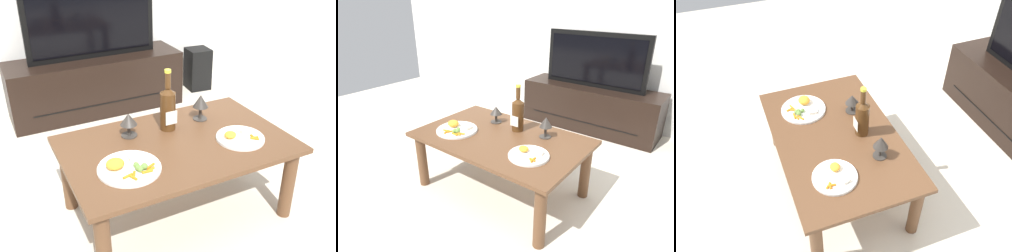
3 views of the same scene
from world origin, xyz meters
TOP-DOWN VIEW (x-y plane):
  - ground_plane at (0.00, 0.00)m, footprint 6.40×6.40m
  - dining_table at (0.00, 0.00)m, footprint 1.14×0.72m
  - tv_stand at (0.04, 1.47)m, footprint 1.40×0.43m
  - tv_screen at (0.04, 1.47)m, footprint 1.03×0.05m
  - floor_speaker at (1.03, 1.50)m, footprint 0.22×0.22m
  - wine_bottle at (0.03, 0.16)m, footprint 0.08×0.08m
  - goblet_left at (-0.19, 0.18)m, footprint 0.09×0.09m
  - goblet_right at (0.24, 0.18)m, footprint 0.09×0.09m
  - dinner_plate_left at (-0.31, -0.12)m, footprint 0.29×0.29m
  - dinner_plate_right at (0.30, -0.11)m, footprint 0.25×0.25m

SIDE VIEW (x-z plane):
  - ground_plane at x=0.00m, z-range 0.00..0.00m
  - floor_speaker at x=1.03m, z-range 0.00..0.38m
  - tv_stand at x=0.04m, z-range 0.00..0.46m
  - dining_table at x=0.00m, z-range 0.14..0.57m
  - dinner_plate_right at x=0.30m, z-range 0.42..0.47m
  - dinner_plate_left at x=-0.31m, z-range 0.42..0.47m
  - goblet_left at x=-0.19m, z-range 0.45..0.58m
  - goblet_right at x=0.24m, z-range 0.46..0.61m
  - wine_bottle at x=0.03m, z-range 0.39..0.73m
  - tv_screen at x=0.04m, z-range 0.46..1.00m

